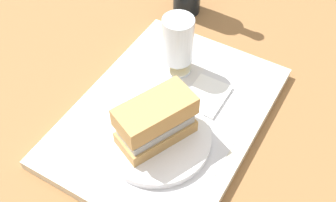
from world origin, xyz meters
name	(u,v)px	position (x,y,z in m)	size (l,w,h in m)	color
ground_plane	(168,118)	(0.00, 0.00, 0.00)	(3.00, 3.00, 0.00)	olive
tray	(168,115)	(0.00, 0.00, 0.01)	(0.44, 0.32, 0.02)	beige
placemat	(168,111)	(0.00, 0.00, 0.02)	(0.38, 0.27, 0.00)	silver
plate	(156,138)	(-0.07, -0.02, 0.03)	(0.19, 0.19, 0.01)	white
sandwich	(157,120)	(-0.06, -0.02, 0.08)	(0.14, 0.11, 0.08)	tan
beer_glass	(178,43)	(0.10, 0.04, 0.09)	(0.06, 0.06, 0.12)	silver
napkin_folded	(206,96)	(0.07, -0.05, 0.02)	(0.09, 0.07, 0.01)	white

